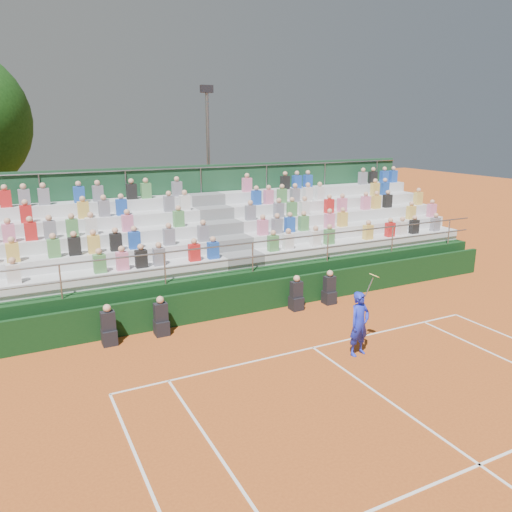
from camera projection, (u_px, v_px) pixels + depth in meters
name	position (u px, v px, depth m)	size (l,w,h in m)	color
ground	(313.00, 348.00, 13.75)	(90.00, 90.00, 0.00)	#B7541E
courtside_wall	(260.00, 296.00, 16.38)	(20.00, 0.15, 1.00)	black
line_officials	(232.00, 307.00, 15.47)	(7.80, 0.40, 1.19)	black
grandstand	(221.00, 257.00, 19.03)	(20.00, 5.20, 4.40)	black
tennis_player	(359.00, 324.00, 13.15)	(0.88, 0.52, 2.22)	#1B2AD1
floodlight_mast	(208.00, 155.00, 24.36)	(0.60, 0.25, 7.79)	gray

